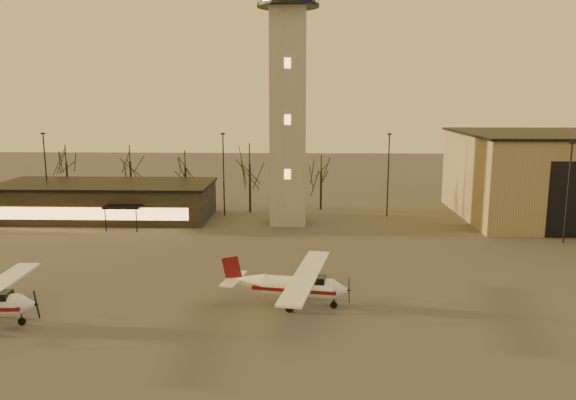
{
  "coord_description": "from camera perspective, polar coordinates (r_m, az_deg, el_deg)",
  "views": [
    {
      "loc": [
        1.97,
        -33.56,
        14.63
      ],
      "look_at": [
        0.52,
        13.0,
        5.9
      ],
      "focal_mm": 35.0,
      "sensor_mm": 36.0,
      "label": 1
    }
  ],
  "objects": [
    {
      "name": "light_poles",
      "position": [
        65.23,
        0.47,
        2.49
      ],
      "size": [
        58.5,
        12.25,
        10.14
      ],
      "color": "black",
      "rests_on": "ground"
    },
    {
      "name": "control_tower",
      "position": [
        63.61,
        0.01,
        12.14
      ],
      "size": [
        6.8,
        6.8,
        32.6
      ],
      "color": "gray",
      "rests_on": "ground"
    },
    {
      "name": "terminal",
      "position": [
        70.89,
        -18.01,
        -0.05
      ],
      "size": [
        25.4,
        12.2,
        4.3
      ],
      "color": "black",
      "rests_on": "ground"
    },
    {
      "name": "cessna_front",
      "position": [
        39.9,
        1.24,
        -9.13
      ],
      "size": [
        9.7,
        12.21,
        3.35
      ],
      "rotation": [
        0.0,
        0.0,
        -0.18
      ],
      "color": "white",
      "rests_on": "ground"
    },
    {
      "name": "ground",
      "position": [
        36.66,
        -1.48,
        -12.9
      ],
      "size": [
        220.0,
        220.0,
        0.0
      ],
      "primitive_type": "plane",
      "color": "#484542",
      "rests_on": "ground"
    },
    {
      "name": "tree_row",
      "position": [
        74.89,
        -10.33,
        3.78
      ],
      "size": [
        37.2,
        9.2,
        8.8
      ],
      "color": "black",
      "rests_on": "ground"
    }
  ]
}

